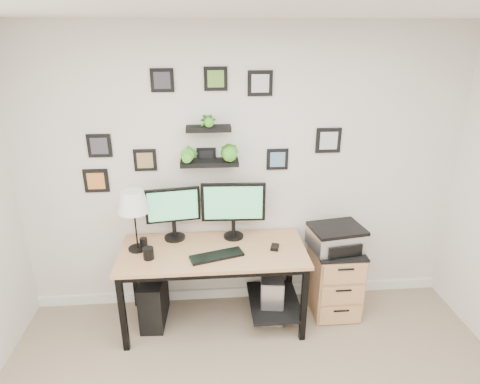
{
  "coord_description": "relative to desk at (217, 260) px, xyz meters",
  "views": [
    {
      "loc": [
        -0.31,
        -1.41,
        2.48
      ],
      "look_at": [
        -0.04,
        1.83,
        1.2
      ],
      "focal_mm": 30.0,
      "sensor_mm": 36.0,
      "label": 1
    }
  ],
  "objects": [
    {
      "name": "file_cabinet",
      "position": [
        1.1,
        0.06,
        -0.29
      ],
      "size": [
        0.43,
        0.53,
        0.67
      ],
      "color": "tan",
      "rests_on": "ground"
    },
    {
      "name": "table_lamp",
      "position": [
        -0.68,
        0.03,
        0.56
      ],
      "size": [
        0.27,
        0.27,
        0.54
      ],
      "color": "black",
      "rests_on": "desk"
    },
    {
      "name": "wall_decor",
      "position": [
        -0.05,
        0.26,
        1.03
      ],
      "size": [
        2.27,
        0.18,
        1.06
      ],
      "color": "black",
      "rests_on": "ground"
    },
    {
      "name": "pc_tower_black",
      "position": [
        -0.59,
        0.03,
        -0.4
      ],
      "size": [
        0.22,
        0.47,
        0.46
      ],
      "primitive_type": "cube",
      "rotation": [
        0.0,
        0.0,
        -0.04
      ],
      "color": "black",
      "rests_on": "ground"
    },
    {
      "name": "room",
      "position": [
        0.26,
        0.32,
        -0.58
      ],
      "size": [
        4.0,
        4.0,
        4.0
      ],
      "color": "tan",
      "rests_on": "ground"
    },
    {
      "name": "monitor_right",
      "position": [
        0.16,
        0.18,
        0.44
      ],
      "size": [
        0.57,
        0.19,
        0.53
      ],
      "color": "black",
      "rests_on": "desk"
    },
    {
      "name": "mouse",
      "position": [
        0.5,
        -0.06,
        0.14
      ],
      "size": [
        0.09,
        0.11,
        0.03
      ],
      "primitive_type": "cube",
      "rotation": [
        0.0,
        0.0,
        -0.3
      ],
      "color": "black",
      "rests_on": "desk"
    },
    {
      "name": "mug",
      "position": [
        -0.57,
        -0.14,
        0.17
      ],
      "size": [
        0.09,
        0.09,
        0.1
      ],
      "primitive_type": "cylinder",
      "color": "black",
      "rests_on": "desk"
    },
    {
      "name": "keyboard",
      "position": [
        -0.01,
        -0.16,
        0.13
      ],
      "size": [
        0.47,
        0.26,
        0.02
      ],
      "primitive_type": "cube",
      "rotation": [
        0.0,
        0.0,
        0.29
      ],
      "color": "black",
      "rests_on": "desk"
    },
    {
      "name": "desk",
      "position": [
        0.0,
        0.0,
        0.0
      ],
      "size": [
        1.6,
        0.7,
        0.75
      ],
      "color": "tan",
      "rests_on": "ground"
    },
    {
      "name": "pen_cup",
      "position": [
        -0.64,
        0.06,
        0.17
      ],
      "size": [
        0.07,
        0.07,
        0.08
      ],
      "primitive_type": "cylinder",
      "color": "black",
      "rests_on": "desk"
    },
    {
      "name": "printer",
      "position": [
        1.08,
        0.05,
        0.15
      ],
      "size": [
        0.51,
        0.43,
        0.21
      ],
      "color": "silver",
      "rests_on": "file_cabinet"
    },
    {
      "name": "pc_tower_grey",
      "position": [
        0.5,
        0.04,
        -0.4
      ],
      "size": [
        0.26,
        0.48,
        0.46
      ],
      "color": "gray",
      "rests_on": "ground"
    },
    {
      "name": "monitor_left",
      "position": [
        -0.38,
        0.19,
        0.41
      ],
      "size": [
        0.48,
        0.21,
        0.49
      ],
      "color": "black",
      "rests_on": "desk"
    }
  ]
}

